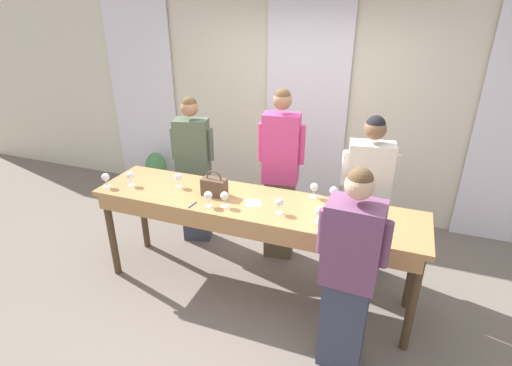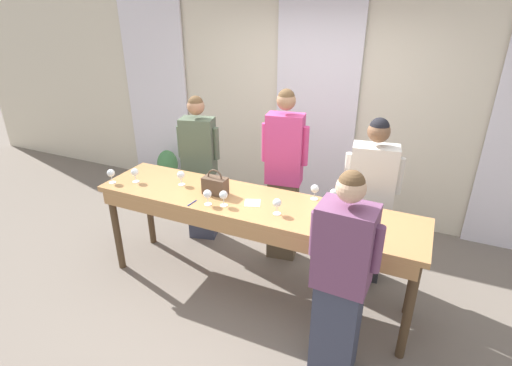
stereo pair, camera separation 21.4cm
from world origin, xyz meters
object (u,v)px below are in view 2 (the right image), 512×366
at_px(wine_glass_front_left, 317,222).
at_px(wine_glass_back_left, 223,195).
at_px(wine_glass_near_host, 207,194).
at_px(guest_pink_top, 284,176).
at_px(tasting_bar, 252,213).
at_px(host_pouring, 341,278).
at_px(wine_bottle, 342,213).
at_px(wine_glass_center_right, 334,193).
at_px(wine_glass_front_right, 315,189).
at_px(wine_glass_back_right, 135,173).
at_px(wine_glass_center_left, 277,203).
at_px(guest_cream_sweater, 369,201).
at_px(wine_glass_front_mid, 181,175).
at_px(guest_olive_jacket, 200,168).
at_px(handbag, 215,185).
at_px(potted_plant, 168,169).
at_px(wine_glass_center_mid, 316,214).
at_px(wine_glass_back_mid, 111,173).

distance_m(wine_glass_front_left, wine_glass_back_left, 0.86).
xyz_separation_m(wine_glass_near_host, guest_pink_top, (0.38, 0.84, -0.10)).
xyz_separation_m(tasting_bar, wine_glass_back_left, (-0.20, -0.15, 0.20)).
height_order(tasting_bar, host_pouring, host_pouring).
bearing_deg(wine_bottle, wine_glass_center_right, 114.12).
relative_size(tasting_bar, wine_glass_front_right, 21.24).
bearing_deg(wine_glass_center_right, wine_glass_near_host, -154.66).
distance_m(wine_glass_back_right, wine_glass_near_host, 0.89).
distance_m(wine_glass_center_left, guest_cream_sweater, 1.00).
distance_m(wine_glass_front_mid, wine_glass_back_left, 0.61).
relative_size(wine_glass_front_mid, guest_olive_jacket, 0.08).
height_order(guest_olive_jacket, guest_pink_top, guest_pink_top).
bearing_deg(guest_cream_sweater, handbag, -154.01).
bearing_deg(guest_pink_top, wine_glass_front_right, -40.57).
relative_size(tasting_bar, wine_glass_near_host, 21.24).
bearing_deg(potted_plant, wine_glass_back_left, -42.28).
distance_m(wine_glass_center_left, wine_glass_near_host, 0.61).
height_order(wine_glass_front_right, wine_glass_center_mid, same).
distance_m(handbag, wine_glass_front_right, 0.89).
distance_m(wine_glass_center_left, wine_glass_back_mid, 1.68).
xyz_separation_m(guest_pink_top, guest_cream_sweater, (0.86, -0.00, -0.10)).
xyz_separation_m(wine_glass_front_mid, wine_glass_back_mid, (-0.64, -0.24, 0.00)).
bearing_deg(potted_plant, wine_glass_near_host, -45.05).
bearing_deg(wine_glass_front_mid, guest_cream_sweater, 19.58).
distance_m(wine_glass_center_mid, guest_olive_jacket, 1.75).
relative_size(wine_glass_front_right, guest_olive_jacket, 0.08).
relative_size(tasting_bar, wine_glass_center_left, 21.24).
height_order(wine_glass_front_right, guest_pink_top, guest_pink_top).
height_order(wine_glass_front_left, host_pouring, host_pouring).
xyz_separation_m(wine_bottle, guest_pink_top, (-0.75, 0.71, -0.11)).
xyz_separation_m(handbag, wine_glass_near_host, (0.05, -0.22, 0.01)).
height_order(wine_bottle, guest_olive_jacket, guest_olive_jacket).
bearing_deg(wine_glass_front_mid, wine_glass_near_host, -29.41).
height_order(wine_glass_front_mid, guest_pink_top, guest_pink_top).
bearing_deg(potted_plant, guest_olive_jacket, -38.58).
xyz_separation_m(wine_glass_center_right, wine_glass_back_right, (-1.86, -0.35, 0.00)).
distance_m(guest_cream_sweater, potted_plant, 3.17).
bearing_deg(wine_glass_front_left, wine_glass_center_right, 90.69).
height_order(wine_glass_front_left, wine_glass_back_mid, same).
bearing_deg(wine_glass_back_mid, guest_olive_jacket, 60.95).
bearing_deg(wine_glass_center_mid, wine_glass_near_host, -176.26).
bearing_deg(wine_bottle, wine_glass_center_mid, -158.91).
height_order(wine_glass_center_left, wine_glass_center_right, same).
xyz_separation_m(wine_glass_center_left, guest_pink_top, (-0.22, 0.75, -0.10)).
height_order(wine_glass_center_left, potted_plant, wine_glass_center_left).
distance_m(wine_glass_back_left, wine_glass_near_host, 0.14).
relative_size(wine_glass_front_mid, potted_plant, 0.23).
distance_m(wine_bottle, wine_glass_center_mid, 0.20).
xyz_separation_m(wine_glass_back_mid, guest_pink_top, (1.46, 0.84, -0.10)).
height_order(guest_pink_top, guest_cream_sweater, guest_pink_top).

